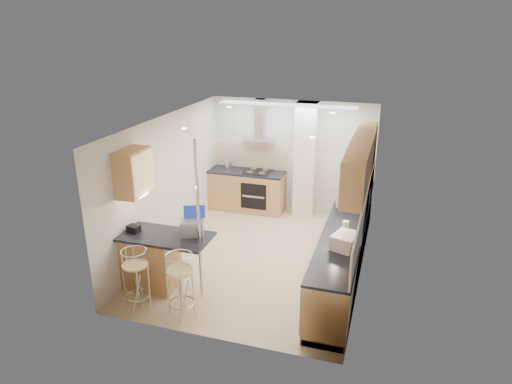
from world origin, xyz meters
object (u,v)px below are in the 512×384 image
(bar_stool_end, at_px, (181,286))
(laptop, at_px, (192,228))
(microwave, at_px, (353,198))
(bread_bin, at_px, (346,241))
(bar_stool_near, at_px, (136,280))

(bar_stool_end, bearing_deg, laptop, 19.02)
(laptop, bearing_deg, bar_stool_end, -99.66)
(microwave, height_order, bar_stool_end, microwave)
(bar_stool_end, bearing_deg, bread_bin, -56.19)
(bar_stool_near, distance_m, bread_bin, 3.12)
(bar_stool_near, bearing_deg, bread_bin, 39.46)
(bar_stool_end, distance_m, bread_bin, 2.46)
(microwave, bearing_deg, bar_stool_near, 158.84)
(laptop, distance_m, bar_stool_near, 1.11)
(bread_bin, bearing_deg, microwave, 110.95)
(bar_stool_end, xyz_separation_m, bread_bin, (2.16, 1.06, 0.52))
(microwave, xyz_separation_m, laptop, (-2.24, -1.99, -0.02))
(bar_stool_near, height_order, bread_bin, bread_bin)
(microwave, height_order, laptop, microwave)
(bar_stool_near, distance_m, bar_stool_end, 0.71)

